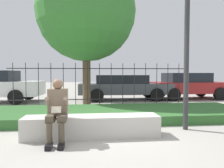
# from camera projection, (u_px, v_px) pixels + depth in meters

# --- Properties ---
(ground_plane) EXTENTS (60.00, 60.00, 0.00)m
(ground_plane) POSITION_uv_depth(u_px,v_px,m) (110.00, 136.00, 4.74)
(ground_plane) COLOR #A8A399
(stone_bench) EXTENTS (2.88, 0.57, 0.45)m
(stone_bench) POSITION_uv_depth(u_px,v_px,m) (92.00, 127.00, 4.69)
(stone_bench) COLOR beige
(stone_bench) RESTS_ON ground_plane
(person_seated_reader) EXTENTS (0.42, 0.73, 1.25)m
(person_seated_reader) POSITION_uv_depth(u_px,v_px,m) (57.00, 108.00, 4.27)
(person_seated_reader) COLOR black
(person_seated_reader) RESTS_ON ground_plane
(grass_berm) EXTENTS (8.93, 2.48, 0.25)m
(grass_berm) POSITION_uv_depth(u_px,v_px,m) (103.00, 114.00, 6.66)
(grass_berm) COLOR #33662D
(grass_berm) RESTS_ON ground_plane
(iron_fence) EXTENTS (6.93, 0.03, 1.76)m
(iron_fence) POSITION_uv_depth(u_px,v_px,m) (99.00, 85.00, 8.52)
(iron_fence) COLOR #232326
(iron_fence) RESTS_ON ground_plane
(car_parked_right) EXTENTS (4.04, 2.08, 1.39)m
(car_parked_right) POSITION_uv_depth(u_px,v_px,m) (188.00, 85.00, 11.74)
(car_parked_right) COLOR maroon
(car_parked_right) RESTS_ON ground_plane
(car_parked_center) EXTENTS (4.74, 2.05, 1.28)m
(car_parked_center) POSITION_uv_depth(u_px,v_px,m) (124.00, 86.00, 11.29)
(car_parked_center) COLOR #4C5156
(car_parked_center) RESTS_ON ground_plane
(street_lamp) EXTENTS (0.28, 0.28, 4.05)m
(street_lamp) POSITION_uv_depth(u_px,v_px,m) (187.00, 26.00, 5.18)
(street_lamp) COLOR #2D2D30
(street_lamp) RESTS_ON ground_plane
(tree_behind_fence) EXTENTS (4.22, 4.22, 6.10)m
(tree_behind_fence) POSITION_uv_depth(u_px,v_px,m) (86.00, 12.00, 9.31)
(tree_behind_fence) COLOR brown
(tree_behind_fence) RESTS_ON ground_plane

